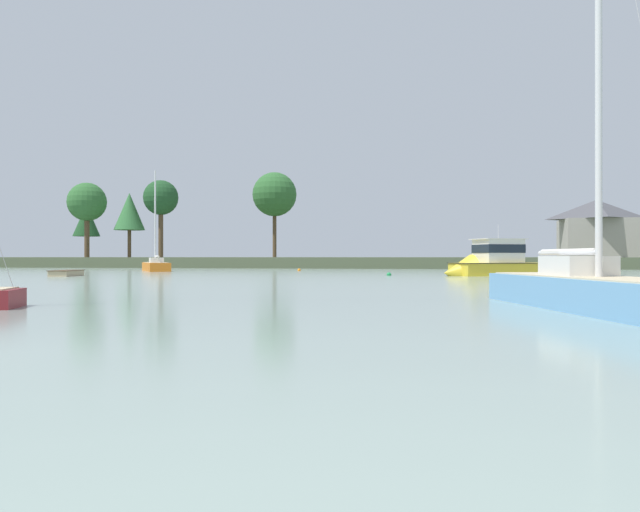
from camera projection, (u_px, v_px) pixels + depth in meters
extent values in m
cube|color=#4C563D|center=(379.00, 262.00, 102.65)|extent=(244.80, 47.67, 1.42)
cube|color=#669ECC|center=(585.00, 304.00, 18.23)|extent=(4.59, 9.80, 1.54)
cube|color=#CCB78E|center=(585.00, 277.00, 18.23)|extent=(4.18, 9.17, 0.04)
cube|color=silver|center=(577.00, 266.00, 18.71)|extent=(1.94, 2.39, 0.57)
cylinder|color=silver|center=(599.00, 41.00, 17.48)|extent=(0.19, 0.19, 12.99)
cylinder|color=silver|center=(567.00, 253.00, 19.37)|extent=(1.09, 3.73, 0.15)
cylinder|color=silver|center=(567.00, 251.00, 19.37)|extent=(0.99, 3.36, 0.14)
cylinder|color=#999999|center=(639.00, 15.00, 15.58)|extent=(0.96, 3.71, 12.95)
cube|color=orange|center=(156.00, 270.00, 67.05)|extent=(6.02, 8.15, 1.48)
cube|color=#CCB78E|center=(156.00, 263.00, 67.05)|extent=(5.55, 7.60, 0.04)
cube|color=silver|center=(156.00, 260.00, 66.67)|extent=(2.08, 2.24, 0.49)
cylinder|color=silver|center=(155.00, 216.00, 67.67)|extent=(0.16, 0.16, 9.77)
cylinder|color=silver|center=(157.00, 257.00, 66.13)|extent=(1.80, 2.90, 0.13)
cylinder|color=silver|center=(157.00, 256.00, 66.13)|extent=(1.64, 2.62, 0.14)
cylinder|color=#999999|center=(153.00, 218.00, 69.22)|extent=(1.71, 2.85, 9.73)
cube|color=tan|center=(66.00, 274.00, 49.32)|extent=(2.04, 3.79, 0.61)
cube|color=brown|center=(66.00, 270.00, 49.32)|extent=(2.17, 3.95, 0.05)
cube|color=tan|center=(66.00, 271.00, 49.32)|extent=(1.24, 0.30, 0.03)
cube|color=gold|center=(506.00, 273.00, 50.82)|extent=(9.09, 6.64, 1.60)
cone|color=gold|center=(458.00, 273.00, 49.64)|extent=(3.42, 3.66, 2.91)
cube|color=black|center=(506.00, 263.00, 50.82)|extent=(9.30, 6.83, 0.05)
cube|color=silver|center=(498.00, 251.00, 50.63)|extent=(4.02, 3.73, 1.84)
cube|color=#19232D|center=(498.00, 249.00, 50.63)|extent=(4.10, 3.80, 0.66)
cube|color=beige|center=(498.00, 239.00, 50.63)|extent=(4.54, 4.27, 0.06)
cylinder|color=silver|center=(498.00, 232.00, 50.63)|extent=(0.03, 0.03, 1.16)
sphere|color=#1E8C47|center=(389.00, 275.00, 50.89)|extent=(0.37, 0.37, 0.37)
torus|color=#333338|center=(389.00, 272.00, 50.89)|extent=(0.12, 0.12, 0.02)
sphere|color=orange|center=(299.00, 270.00, 68.12)|extent=(0.36, 0.36, 0.36)
torus|color=#333338|center=(299.00, 268.00, 68.12)|extent=(0.12, 0.12, 0.02)
cylinder|color=brown|center=(275.00, 231.00, 103.88)|extent=(0.63, 0.63, 8.66)
sphere|color=#2D602D|center=(275.00, 194.00, 103.89)|extent=(7.21, 7.21, 7.21)
cylinder|color=brown|center=(86.00, 240.00, 99.73)|extent=(0.40, 0.40, 5.43)
cone|color=#1E4723|center=(86.00, 220.00, 99.73)|extent=(4.15, 4.15, 5.08)
cylinder|color=brown|center=(87.00, 234.00, 90.30)|extent=(0.71, 0.71, 6.65)
sphere|color=#2D602D|center=(87.00, 202.00, 90.31)|extent=(5.46, 5.46, 5.46)
cylinder|color=brown|center=(161.00, 231.00, 90.06)|extent=(0.67, 0.67, 7.36)
sphere|color=#1E4723|center=(161.00, 198.00, 90.06)|extent=(4.93, 4.93, 4.93)
cylinder|color=brown|center=(129.00, 235.00, 90.63)|extent=(0.51, 0.51, 6.36)
cone|color=#336B38|center=(129.00, 211.00, 90.64)|extent=(4.34, 4.34, 5.30)
cube|color=#9E998E|center=(596.00, 238.00, 89.18)|extent=(9.18, 8.15, 5.34)
pyramid|color=#47474C|center=(596.00, 210.00, 89.19)|extent=(9.91, 8.80, 2.73)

